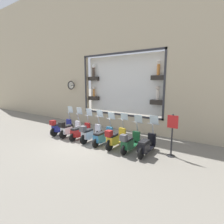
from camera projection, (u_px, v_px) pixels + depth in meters
ground_plane at (86, 143)px, 9.38m from camera, size 120.00×120.00×0.00m
building_facade at (121, 45)px, 11.37m from camera, size 1.26×36.00×10.90m
scooter_black_0 at (146, 145)px, 7.76m from camera, size 1.80×0.61×1.67m
scooter_green_1 at (129, 142)px, 8.15m from camera, size 1.79×0.61×1.62m
scooter_yellow_2 at (115, 138)px, 8.60m from camera, size 1.81×0.60×1.63m
scooter_teal_3 at (103, 137)px, 9.11m from camera, size 1.79×0.60×1.59m
scooter_silver_4 at (90, 133)px, 9.50m from camera, size 1.80×0.61×1.64m
scooter_red_5 at (80, 132)px, 10.01m from camera, size 1.79×0.60×1.66m
scooter_white_6 at (69, 129)px, 10.41m from camera, size 1.80×0.60×1.67m
scooter_navy_7 at (60, 127)px, 10.86m from camera, size 1.80×0.61×1.66m
shop_sign_post at (172, 134)px, 7.52m from camera, size 0.36×0.45×1.88m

